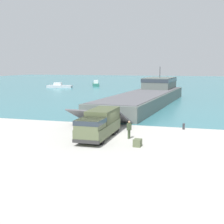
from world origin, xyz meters
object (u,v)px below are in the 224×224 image
object	(u,v)px
soldier_on_ramp	(129,128)
moored_boat_a	(59,86)
mooring_bollard	(184,126)
military_truck	(99,124)
moored_boat_b	(96,84)
cargo_crate	(137,143)
landing_craft	(148,95)

from	to	relation	value
soldier_on_ramp	moored_boat_a	size ratio (longest dim) A/B	0.22
moored_boat_a	mooring_bollard	world-z (taller)	moored_boat_a
military_truck	mooring_bollard	distance (m)	10.40
soldier_on_ramp	moored_boat_b	world-z (taller)	moored_boat_b
moored_boat_b	mooring_bollard	world-z (taller)	moored_boat_b
military_truck	cargo_crate	xyz separation A→B (m)	(4.35, -2.22, -1.13)
military_truck	soldier_on_ramp	size ratio (longest dim) A/B	4.27
landing_craft	soldier_on_ramp	size ratio (longest dim) A/B	23.61
soldier_on_ramp	moored_boat_b	distance (m)	79.12
moored_boat_a	cargo_crate	bearing A→B (deg)	22.30
soldier_on_ramp	moored_boat_a	distance (m)	73.15
soldier_on_ramp	mooring_bollard	size ratio (longest dim) A/B	2.44
moored_boat_a	moored_boat_b	bearing A→B (deg)	132.91
military_truck	moored_boat_b	distance (m)	78.56
military_truck	soldier_on_ramp	distance (m)	3.04
military_truck	soldier_on_ramp	bearing A→B (deg)	99.48
landing_craft	mooring_bollard	bearing A→B (deg)	-66.46
cargo_crate	soldier_on_ramp	bearing A→B (deg)	117.11
moored_boat_a	landing_craft	bearing A→B (deg)	37.50
landing_craft	mooring_bollard	distance (m)	24.55
mooring_bollard	cargo_crate	bearing A→B (deg)	-112.07
landing_craft	cargo_crate	world-z (taller)	landing_craft
military_truck	mooring_bollard	size ratio (longest dim) A/B	10.40
landing_craft	cargo_crate	distance (m)	32.38
military_truck	moored_boat_b	xyz separation A→B (m)	(-25.55, 74.29, -0.78)
mooring_bollard	military_truck	bearing A→B (deg)	-140.17
moored_boat_a	moored_boat_b	world-z (taller)	moored_boat_b
moored_boat_a	cargo_crate	size ratio (longest dim) A/B	10.33
moored_boat_a	military_truck	bearing A→B (deg)	20.22
moored_boat_a	cargo_crate	xyz separation A→B (m)	(38.66, -65.65, -0.22)
moored_boat_a	soldier_on_ramp	bearing A→B (deg)	22.44
landing_craft	moored_boat_a	bearing A→B (deg)	140.54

